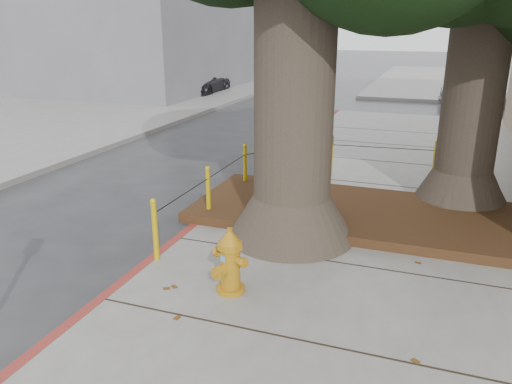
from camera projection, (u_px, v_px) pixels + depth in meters
ground at (250, 341)px, 5.65m from camera, size 140.00×140.00×0.00m
curb_red at (192, 231)px, 8.50m from camera, size 0.14×26.00×0.16m
planter_bed at (375, 215)px, 8.77m from camera, size 6.40×2.60×0.16m
bollard_ring at (287, 175)px, 9.62m from camera, size 3.79×5.39×0.95m
fire_hydrant at (230, 261)px, 6.28m from camera, size 0.48×0.48×0.88m
car_silver at (479, 95)px, 21.48m from camera, size 3.34×1.43×1.13m
car_dark at (204, 82)px, 25.77m from camera, size 1.97×4.39×1.25m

